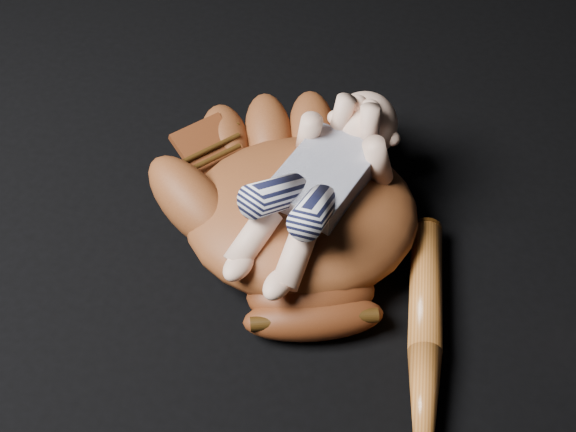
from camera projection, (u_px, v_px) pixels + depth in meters
The scene contains 3 objects.
baseball_glove at pixel (302, 206), 1.12m from camera, with size 0.41×0.47×0.15m, color #5F2C14, non-canonical shape.
newborn_baby at pixel (314, 184), 1.07m from camera, with size 0.17×0.37×0.15m, color beige, non-canonical shape.
baseball_bat at pixel (425, 369), 0.99m from camera, with size 0.04×0.47×0.04m, color #AC5C21, non-canonical shape.
Camera 1 is at (0.18, -0.58, 0.88)m, focal length 50.00 mm.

